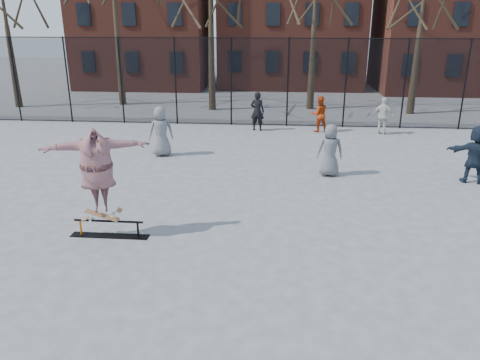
# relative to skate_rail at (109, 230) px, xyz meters

# --- Properties ---
(ground) EXTENTS (100.00, 100.00, 0.00)m
(ground) POSITION_rel_skate_rail_xyz_m (2.98, -0.91, -0.16)
(ground) COLOR slate
(skate_rail) EXTENTS (1.85, 0.28, 0.41)m
(skate_rail) POSITION_rel_skate_rail_xyz_m (0.00, 0.00, 0.00)
(skate_rail) COLOR black
(skate_rail) RESTS_ON ground
(skateboard) EXTENTS (0.86, 0.20, 0.10)m
(skateboard) POSITION_rel_skate_rail_xyz_m (-0.14, -0.00, 0.30)
(skateboard) COLOR brown
(skateboard) RESTS_ON skate_rail
(skater) EXTENTS (2.46, 1.36, 1.93)m
(skater) POSITION_rel_skate_rail_xyz_m (-0.14, -0.00, 1.32)
(skater) COLOR #593990
(skater) RESTS_ON skateboard
(bystander_grey) EXTENTS (1.04, 0.85, 1.82)m
(bystander_grey) POSITION_rel_skate_rail_xyz_m (-0.42, 6.73, 0.75)
(bystander_grey) COLOR slate
(bystander_grey) RESTS_ON ground
(bystander_black) EXTENTS (0.70, 0.53, 1.73)m
(bystander_black) POSITION_rel_skate_rail_xyz_m (2.86, 11.09, 0.71)
(bystander_black) COLOR black
(bystander_black) RESTS_ON ground
(bystander_red) EXTENTS (0.88, 0.75, 1.57)m
(bystander_red) POSITION_rel_skate_rail_xyz_m (5.60, 11.09, 0.63)
(bystander_red) COLOR #AC330F
(bystander_red) RESTS_ON ground
(bystander_white) EXTENTS (1.02, 0.72, 1.60)m
(bystander_white) POSITION_rel_skate_rail_xyz_m (8.32, 10.84, 0.64)
(bystander_white) COLOR silver
(bystander_white) RESTS_ON ground
(bystander_navy) EXTENTS (1.75, 0.92, 1.80)m
(bystander_navy) POSITION_rel_skate_rail_xyz_m (9.84, 4.64, 0.74)
(bystander_navy) COLOR #1A2635
(bystander_navy) RESTS_ON ground
(bystander_extra) EXTENTS (0.85, 0.58, 1.68)m
(bystander_extra) POSITION_rel_skate_rail_xyz_m (5.50, 4.94, 0.68)
(bystander_extra) COLOR #5B5B5F
(bystander_extra) RESTS_ON ground
(fence) EXTENTS (34.03, 0.07, 4.00)m
(fence) POSITION_rel_skate_rail_xyz_m (2.97, 12.09, 1.90)
(fence) COLOR black
(fence) RESTS_ON ground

